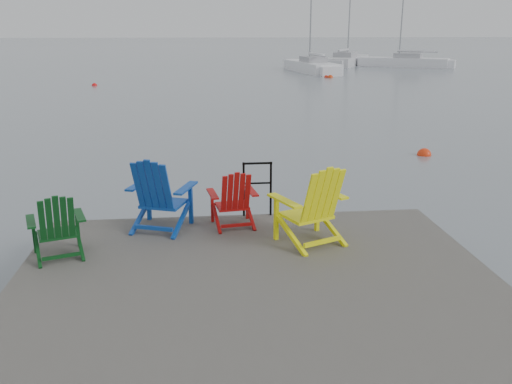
{
  "coord_description": "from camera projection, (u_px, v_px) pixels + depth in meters",
  "views": [
    {
      "loc": [
        -0.61,
        -5.9,
        3.45
      ],
      "look_at": [
        0.25,
        2.62,
        0.85
      ],
      "focal_mm": 38.0,
      "sensor_mm": 36.0,
      "label": 1
    }
  ],
  "objects": [
    {
      "name": "dock",
      "position": [
        257.0,
        294.0,
        6.57
      ],
      "size": [
        6.0,
        5.0,
        1.4
      ],
      "color": "#2D2A28",
      "rests_on": "ground"
    },
    {
      "name": "sailboat_near",
      "position": [
        311.0,
        67.0,
        44.09
      ],
      "size": [
        3.32,
        8.66,
        11.65
      ],
      "rotation": [
        0.0,
        0.0,
        0.14
      ],
      "color": "white",
      "rests_on": "ground"
    },
    {
      "name": "sailboat_mid",
      "position": [
        346.0,
        61.0,
        52.26
      ],
      "size": [
        6.65,
        9.63,
        13.06
      ],
      "rotation": [
        0.0,
        0.0,
        -0.48
      ],
      "color": "silver",
      "rests_on": "ground"
    },
    {
      "name": "buoy_d",
      "position": [
        330.0,
        78.0,
        39.06
      ],
      "size": [
        0.39,
        0.39,
        0.39
      ],
      "primitive_type": "sphere",
      "color": "red",
      "rests_on": "ground"
    },
    {
      "name": "handrail",
      "position": [
        257.0,
        184.0,
        8.73
      ],
      "size": [
        0.48,
        0.04,
        0.9
      ],
      "color": "black",
      "rests_on": "dock"
    },
    {
      "name": "buoy_c",
      "position": [
        326.0,
        77.0,
        39.2
      ],
      "size": [
        0.33,
        0.33,
        0.33
      ],
      "primitive_type": "sphere",
      "color": "red",
      "rests_on": "ground"
    },
    {
      "name": "ground",
      "position": [
        257.0,
        320.0,
        6.68
      ],
      "size": [
        400.0,
        400.0,
        0.0
      ],
      "primitive_type": "plane",
      "color": "slate",
      "rests_on": "ground"
    },
    {
      "name": "chair_green",
      "position": [
        57.0,
        225.0,
        7.14
      ],
      "size": [
        0.86,
        0.82,
        0.91
      ],
      "rotation": [
        0.0,
        0.0,
        0.33
      ],
      "color": "#0A3B14",
      "rests_on": "dock"
    },
    {
      "name": "chair_red",
      "position": [
        234.0,
        198.0,
        8.27
      ],
      "size": [
        0.79,
        0.74,
        0.9
      ],
      "rotation": [
        0.0,
        0.0,
        0.15
      ],
      "color": "#A50C0C",
      "rests_on": "dock"
    },
    {
      "name": "chair_blue",
      "position": [
        159.0,
        194.0,
        8.11
      ],
      "size": [
        1.08,
        1.03,
        1.13
      ],
      "rotation": [
        0.0,
        0.0,
        -0.34
      ],
      "color": "#0F40A0",
      "rests_on": "dock"
    },
    {
      "name": "buoy_b",
      "position": [
        94.0,
        86.0,
        33.58
      ],
      "size": [
        0.33,
        0.33,
        0.33
      ],
      "primitive_type": "sphere",
      "color": "red",
      "rests_on": "ground"
    },
    {
      "name": "buoy_a",
      "position": [
        424.0,
        155.0,
        15.3
      ],
      "size": [
        0.4,
        0.4,
        0.4
      ],
      "primitive_type": "sphere",
      "color": "red",
      "rests_on": "ground"
    },
    {
      "name": "sailboat_far",
      "position": [
        403.0,
        63.0,
        49.76
      ],
      "size": [
        7.93,
        5.82,
        11.07
      ],
      "rotation": [
        0.0,
        0.0,
        1.04
      ],
      "color": "white",
      "rests_on": "ground"
    },
    {
      "name": "chair_yellow",
      "position": [
        313.0,
        204.0,
        7.57
      ],
      "size": [
        1.13,
        1.08,
        1.16
      ],
      "rotation": [
        0.0,
        0.0,
        0.42
      ],
      "color": "#FFFE0E",
      "rests_on": "dock"
    }
  ]
}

